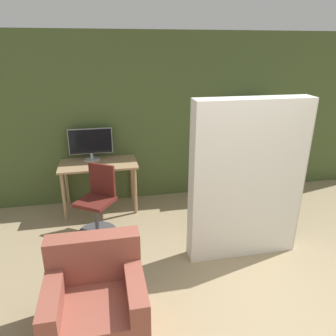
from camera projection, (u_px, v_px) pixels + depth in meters
wall_back at (180, 118)px, 5.42m from camera, size 8.00×0.06×2.70m
desk at (99, 170)px, 5.07m from camera, size 1.18×0.65×0.77m
monitor at (91, 143)px, 5.09m from camera, size 0.67×0.25×0.50m
office_chair at (98, 206)px, 4.51m from camera, size 0.61×0.61×0.96m
bookshelf at (242, 147)px, 5.64m from camera, size 0.68×0.32×1.66m
mattress_near at (247, 181)px, 3.83m from camera, size 1.36×0.28×1.95m
armchair at (96, 301)px, 2.91m from camera, size 0.85×0.80×0.85m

